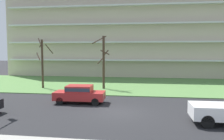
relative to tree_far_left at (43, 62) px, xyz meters
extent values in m
plane|color=#232326|center=(10.42, -9.51, -3.25)|extent=(160.00, 160.00, 0.00)
cube|color=#547F42|center=(10.42, 4.49, -3.21)|extent=(80.00, 16.00, 0.08)
cube|color=beige|center=(10.42, 17.97, 5.76)|extent=(45.65, 10.95, 18.02)
cube|color=silver|center=(10.42, 12.04, -0.25)|extent=(43.83, 0.90, 0.24)
cube|color=silver|center=(10.42, 12.04, 2.76)|extent=(43.83, 0.90, 0.24)
cube|color=silver|center=(10.42, 12.04, 5.76)|extent=(43.83, 0.90, 0.24)
cube|color=silver|center=(10.42, 12.04, 8.76)|extent=(43.83, 0.90, 0.24)
cylinder|color=#423023|center=(-0.04, 0.02, -0.28)|extent=(0.25, 0.25, 5.94)
cylinder|color=#423023|center=(-0.25, -0.20, 2.51)|extent=(0.57, 0.56, 0.72)
cylinder|color=#423023|center=(-0.37, -0.33, 0.67)|extent=(0.83, 0.80, 0.91)
cylinder|color=#423023|center=(0.90, -0.03, 1.54)|extent=(0.21, 1.94, 1.15)
cylinder|color=#423023|center=(-0.20, 0.17, 2.13)|extent=(0.46, 0.47, 0.80)
cylinder|color=#423023|center=(7.39, 0.54, -0.09)|extent=(0.29, 0.29, 6.33)
cylinder|color=#423023|center=(7.64, 0.82, 1.09)|extent=(0.72, 0.65, 0.71)
cylinder|color=#423023|center=(7.63, 0.07, 1.14)|extent=(1.04, 0.61, 0.61)
cylinder|color=#423023|center=(6.73, 1.27, 2.65)|extent=(1.60, 1.47, 1.05)
cylinder|color=#423023|center=(6.96, 0.78, 0.14)|extent=(0.65, 0.99, 0.77)
cube|color=#B22828|center=(6.58, -7.01, -2.58)|extent=(4.46, 1.95, 0.70)
cube|color=#B22828|center=(6.58, -7.01, -1.96)|extent=(2.25, 1.73, 0.55)
cube|color=#2D3847|center=(6.58, -7.01, -1.96)|extent=(2.21, 1.76, 0.30)
cylinder|color=black|center=(5.07, -7.85, -2.93)|extent=(0.65, 0.24, 0.64)
cylinder|color=black|center=(5.02, -6.27, -2.93)|extent=(0.65, 0.24, 0.64)
cylinder|color=black|center=(8.15, -7.75, -2.93)|extent=(0.65, 0.24, 0.64)
cylinder|color=black|center=(8.10, -6.17, -2.93)|extent=(0.65, 0.24, 0.64)
cylinder|color=black|center=(15.98, -10.64, -2.85)|extent=(0.80, 0.23, 0.80)
cylinder|color=black|center=(15.99, -12.42, -2.85)|extent=(0.80, 0.23, 0.80)
camera|label=1|loc=(12.28, -26.68, 1.40)|focal=37.44mm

